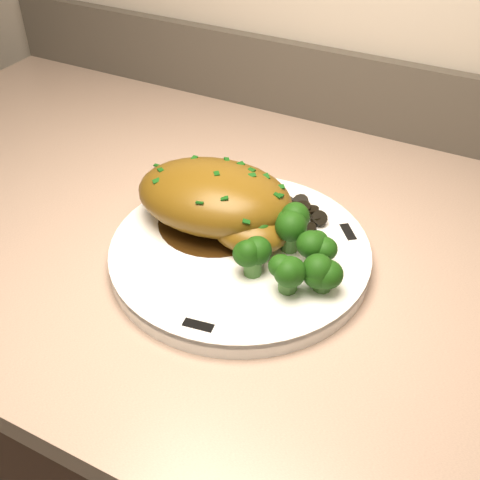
% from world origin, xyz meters
% --- Properties ---
extents(plate, '(0.33, 0.33, 0.02)m').
position_xyz_m(plate, '(-0.06, 1.61, 0.93)').
color(plate, white).
rests_on(plate, counter).
extents(rim_accent_0, '(0.03, 0.03, 0.00)m').
position_xyz_m(rim_accent_0, '(0.04, 1.70, 0.94)').
color(rim_accent_0, black).
rests_on(rim_accent_0, plate).
extents(rim_accent_1, '(0.02, 0.03, 0.00)m').
position_xyz_m(rim_accent_1, '(-0.18, 1.66, 0.94)').
color(rim_accent_1, black).
rests_on(rim_accent_1, plate).
extents(rim_accent_2, '(0.03, 0.02, 0.00)m').
position_xyz_m(rim_accent_2, '(-0.04, 1.48, 0.94)').
color(rim_accent_2, black).
rests_on(rim_accent_2, plate).
extents(gravy_pool, '(0.14, 0.14, 0.00)m').
position_xyz_m(gravy_pool, '(-0.11, 1.64, 0.94)').
color(gravy_pool, '#331D09').
rests_on(gravy_pool, plate).
extents(chicken_breast, '(0.21, 0.16, 0.07)m').
position_xyz_m(chicken_breast, '(-0.10, 1.64, 0.97)').
color(chicken_breast, brown).
rests_on(chicken_breast, plate).
extents(mushroom_pile, '(0.09, 0.06, 0.02)m').
position_xyz_m(mushroom_pile, '(-0.03, 1.69, 0.94)').
color(mushroom_pile, black).
rests_on(mushroom_pile, plate).
extents(broccoli_florets, '(0.13, 0.09, 0.05)m').
position_xyz_m(broccoli_florets, '(0.01, 1.60, 0.97)').
color(broccoli_florets, '#477C34').
rests_on(broccoli_florets, plate).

